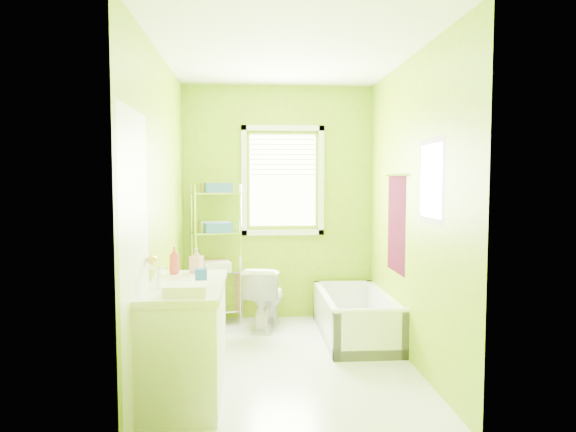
{
  "coord_description": "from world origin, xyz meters",
  "views": [
    {
      "loc": [
        -0.31,
        -4.28,
        1.55
      ],
      "look_at": [
        0.02,
        0.25,
        1.24
      ],
      "focal_mm": 32.0,
      "sensor_mm": 36.0,
      "label": 1
    }
  ],
  "objects": [
    {
      "name": "toilet",
      "position": [
        -0.16,
        1.03,
        0.33
      ],
      "size": [
        0.51,
        0.72,
        0.66
      ],
      "primitive_type": "imported",
      "rotation": [
        0.0,
        0.0,
        2.9
      ],
      "color": "white",
      "rests_on": "ground"
    },
    {
      "name": "vanity",
      "position": [
        -0.78,
        -0.63,
        0.44
      ],
      "size": [
        0.56,
        1.09,
        1.03
      ],
      "color": "white",
      "rests_on": "ground"
    },
    {
      "name": "bathtub",
      "position": [
        0.72,
        0.62,
        0.15
      ],
      "size": [
        0.66,
        1.41,
        0.46
      ],
      "color": "white",
      "rests_on": "ground"
    },
    {
      "name": "wire_shelf_unit",
      "position": [
        -0.67,
        1.29,
        0.93
      ],
      "size": [
        0.57,
        0.46,
        1.53
      ],
      "color": "silver",
      "rests_on": "ground"
    },
    {
      "name": "room_envelope",
      "position": [
        0.0,
        0.0,
        1.55
      ],
      "size": [
        2.14,
        2.94,
        2.62
      ],
      "color": "#78A007",
      "rests_on": "ground"
    },
    {
      "name": "door",
      "position": [
        -1.04,
        -1.0,
        1.0
      ],
      "size": [
        0.09,
        0.8,
        2.0
      ],
      "color": "white",
      "rests_on": "ground"
    },
    {
      "name": "window",
      "position": [
        0.05,
        1.42,
        1.61
      ],
      "size": [
        0.92,
        0.05,
        1.22
      ],
      "color": "white",
      "rests_on": "ground"
    },
    {
      "name": "ground",
      "position": [
        0.0,
        0.0,
        0.0
      ],
      "size": [
        2.9,
        2.9,
        0.0
      ],
      "primitive_type": "plane",
      "color": "silver",
      "rests_on": "ground"
    },
    {
      "name": "right_wall_decor",
      "position": [
        1.04,
        -0.02,
        1.32
      ],
      "size": [
        0.04,
        1.48,
        1.17
      ],
      "color": "#3F0716",
      "rests_on": "ground"
    }
  ]
}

